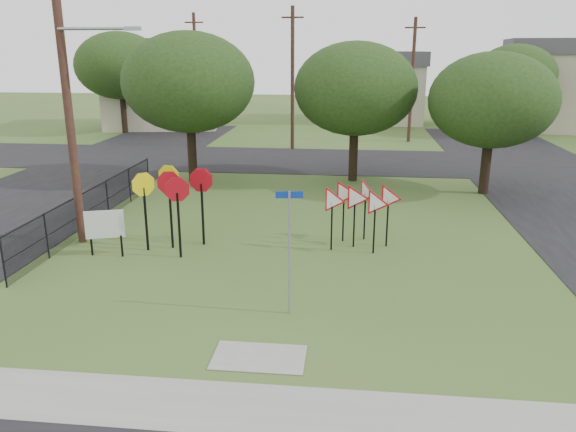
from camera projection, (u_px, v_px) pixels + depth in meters
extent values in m
plane|color=#34521E|center=(274.00, 309.00, 14.39)|extent=(140.00, 140.00, 0.00)
cube|color=gray|center=(244.00, 408.00, 10.39)|extent=(30.00, 1.60, 0.02)
cube|color=black|center=(39.00, 197.00, 25.18)|extent=(8.00, 50.00, 0.02)
cube|color=black|center=(319.00, 161.00, 33.44)|extent=(60.00, 8.00, 0.02)
cube|color=gray|center=(259.00, 357.00, 12.10)|extent=(2.00, 1.20, 0.02)
cylinder|color=#919398|center=(289.00, 254.00, 13.70)|extent=(0.06, 0.06, 3.17)
cube|color=navy|center=(289.00, 195.00, 13.27)|extent=(0.65, 0.11, 0.17)
cube|color=black|center=(171.00, 217.00, 18.53)|extent=(0.06, 0.06, 2.12)
cube|color=black|center=(203.00, 215.00, 18.84)|extent=(0.06, 0.06, 2.12)
cube|color=black|center=(179.00, 225.00, 17.67)|extent=(0.06, 0.06, 2.12)
cube|color=black|center=(146.00, 219.00, 18.31)|extent=(0.06, 0.06, 2.12)
cube|color=black|center=(171.00, 209.00, 19.48)|extent=(0.06, 0.06, 2.12)
cube|color=black|center=(203.00, 213.00, 19.01)|extent=(0.06, 0.06, 2.12)
cube|color=black|center=(332.00, 226.00, 18.41)|extent=(0.06, 0.06, 1.65)
cube|color=black|center=(354.00, 223.00, 18.69)|extent=(0.06, 0.06, 1.65)
cube|color=black|center=(374.00, 229.00, 18.09)|extent=(0.06, 0.06, 1.65)
cube|color=black|center=(343.00, 218.00, 19.25)|extent=(0.06, 0.06, 1.65)
cube|color=black|center=(365.00, 217.00, 19.43)|extent=(0.06, 0.06, 1.65)
cube|color=black|center=(387.00, 223.00, 18.74)|extent=(0.06, 0.06, 1.65)
cube|color=black|center=(92.00, 245.00, 18.04)|extent=(0.05, 0.05, 0.71)
cube|color=black|center=(122.00, 246.00, 17.93)|extent=(0.05, 0.05, 0.71)
cube|color=silver|center=(105.00, 224.00, 17.78)|extent=(1.17, 0.41, 0.91)
cylinder|color=#44291F|center=(67.00, 94.00, 18.02)|extent=(0.28, 0.28, 10.00)
cylinder|color=#919398|center=(95.00, 29.00, 17.23)|extent=(2.40, 0.10, 0.10)
cube|color=#919398|center=(132.00, 28.00, 17.10)|extent=(0.50, 0.18, 0.12)
cylinder|color=#44291F|center=(292.00, 80.00, 36.18)|extent=(0.24, 0.24, 9.00)
cube|color=#44291F|center=(293.00, 17.00, 35.09)|extent=(1.40, 0.10, 0.10)
cylinder|color=#44291F|center=(412.00, 81.00, 39.22)|extent=(0.24, 0.24, 8.50)
cube|color=#44291F|center=(415.00, 28.00, 38.20)|extent=(1.40, 0.10, 0.10)
cylinder|color=#44291F|center=(196.00, 75.00, 42.74)|extent=(0.24, 0.24, 9.00)
cube|color=#44291F|center=(194.00, 22.00, 41.65)|extent=(1.40, 0.10, 0.10)
cylinder|color=black|center=(3.00, 263.00, 15.46)|extent=(0.05, 0.05, 1.50)
cylinder|color=black|center=(47.00, 236.00, 17.65)|extent=(0.05, 0.05, 1.50)
cylinder|color=black|center=(80.00, 215.00, 19.84)|extent=(0.05, 0.05, 1.50)
cylinder|color=black|center=(107.00, 199.00, 22.03)|extent=(0.05, 0.05, 1.50)
cylinder|color=black|center=(130.00, 185.00, 24.22)|extent=(0.05, 0.05, 1.50)
cylinder|color=black|center=(148.00, 174.00, 26.41)|extent=(0.05, 0.05, 1.50)
cube|color=black|center=(93.00, 188.00, 20.73)|extent=(0.03, 11.50, 0.03)
cube|color=black|center=(95.00, 207.00, 20.93)|extent=(0.03, 11.50, 0.03)
cube|color=black|center=(95.00, 207.00, 20.93)|extent=(0.01, 11.50, 1.50)
cube|color=#B3AC90|center=(163.00, 91.00, 47.40)|extent=(10.08, 8.46, 6.00)
cube|color=#444348|center=(161.00, 46.00, 46.37)|extent=(10.58, 8.88, 1.20)
cube|color=#B3AC90|center=(375.00, 93.00, 51.36)|extent=(8.00, 8.00, 5.00)
cube|color=#444348|center=(377.00, 58.00, 50.47)|extent=(8.40, 8.40, 1.20)
cube|color=#B3AC90|center=(550.00, 92.00, 45.93)|extent=(7.91, 7.91, 6.00)
cube|color=#444348|center=(556.00, 46.00, 44.90)|extent=(8.30, 8.30, 1.20)
cylinder|color=black|center=(192.00, 155.00, 27.98)|extent=(0.44, 0.44, 2.62)
ellipsoid|color=#1B3113|center=(189.00, 82.00, 26.97)|extent=(6.40, 6.40, 4.80)
cylinder|color=black|center=(353.00, 157.00, 28.12)|extent=(0.44, 0.44, 2.45)
ellipsoid|color=#1B3113|center=(356.00, 89.00, 27.17)|extent=(6.00, 6.00, 4.50)
cylinder|color=black|center=(485.00, 169.00, 25.61)|extent=(0.44, 0.44, 2.27)
ellipsoid|color=#1B3113|center=(492.00, 100.00, 24.72)|extent=(5.60, 5.60, 4.20)
cylinder|color=black|center=(124.00, 115.00, 44.25)|extent=(0.44, 0.44, 2.80)
ellipsoid|color=#1B3113|center=(120.00, 65.00, 43.17)|extent=(6.80, 6.80, 5.10)
cylinder|color=black|center=(510.00, 119.00, 43.05)|extent=(0.44, 0.44, 2.45)
ellipsoid|color=#1B3113|center=(515.00, 75.00, 42.10)|extent=(6.00, 6.00, 4.50)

